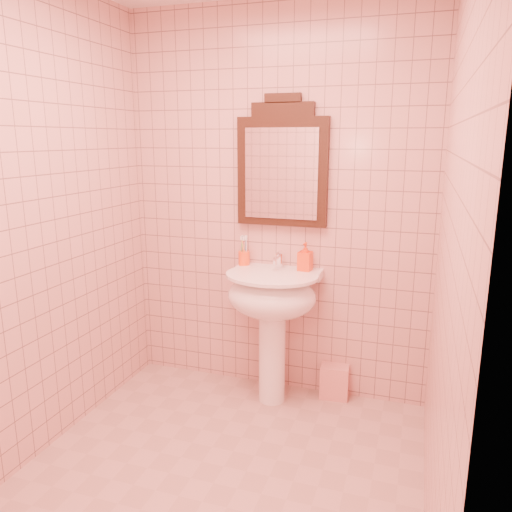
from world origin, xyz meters
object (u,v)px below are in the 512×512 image
(mirror, at_px, (282,166))
(towel, at_px, (334,382))
(pedestal_sink, at_px, (272,305))
(soap_dispenser, at_px, (305,257))
(toothbrush_cup, at_px, (244,258))

(mirror, distance_m, towel, 1.45)
(towel, bearing_deg, mirror, 175.18)
(pedestal_sink, relative_size, towel, 3.86)
(soap_dispenser, distance_m, towel, 0.87)
(mirror, bearing_deg, towel, -4.82)
(mirror, xyz_separation_m, towel, (0.39, -0.03, -1.40))
(toothbrush_cup, xyz_separation_m, towel, (0.63, 0.01, -0.80))
(mirror, height_order, towel, mirror)
(soap_dispenser, height_order, towel, soap_dispenser)
(pedestal_sink, height_order, mirror, mirror)
(soap_dispenser, bearing_deg, toothbrush_cup, -175.88)
(pedestal_sink, relative_size, mirror, 1.07)
(toothbrush_cup, bearing_deg, mirror, 11.11)
(soap_dispenser, xyz_separation_m, towel, (0.21, 0.03, -0.84))
(toothbrush_cup, height_order, soap_dispenser, soap_dispenser)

